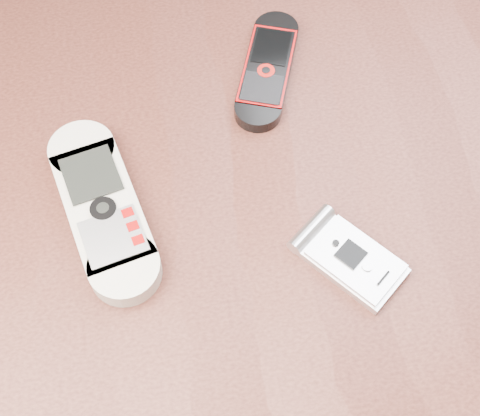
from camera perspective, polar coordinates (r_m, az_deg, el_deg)
name	(u,v)px	position (r m, az deg, el deg)	size (l,w,h in m)	color
ground	(237,412)	(1.28, -0.23, -16.98)	(4.00, 4.00, 0.00)	#472B19
table	(235,266)	(0.66, -0.43, -4.95)	(1.20, 0.80, 0.75)	black
nokia_white	(103,208)	(0.57, -11.64, 0.04)	(0.06, 0.18, 0.02)	beige
nokia_black_red	(267,69)	(0.66, 2.35, 11.78)	(0.04, 0.14, 0.01)	black
motorola_razr	(352,259)	(0.55, 9.57, -4.35)	(0.05, 0.09, 0.01)	silver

